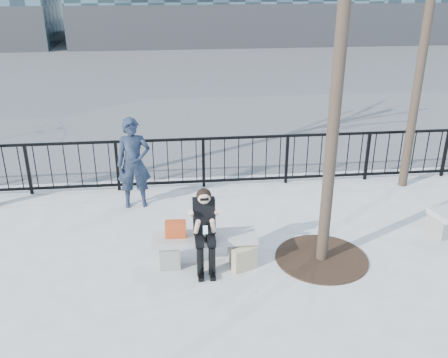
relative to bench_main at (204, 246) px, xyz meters
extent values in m
plane|color=#A4A39E|center=(0.00, 0.00, -0.30)|extent=(120.00, 120.00, 0.00)
cube|color=#474747|center=(0.00, 15.00, -0.30)|extent=(60.00, 23.00, 0.01)
cube|color=black|center=(0.00, 3.00, 0.78)|extent=(14.00, 0.05, 0.05)
cube|color=black|center=(0.00, 3.00, -0.18)|extent=(14.00, 0.05, 0.05)
cube|color=#2D2D30|center=(3.00, 21.96, 0.90)|extent=(18.00, 0.08, 2.40)
cylinder|color=black|center=(1.90, -0.10, 3.45)|extent=(0.18, 0.18, 7.50)
cylinder|color=black|center=(4.50, 2.60, 3.20)|extent=(0.18, 0.18, 7.00)
cylinder|color=black|center=(1.90, -0.10, -0.29)|extent=(1.50, 1.50, 0.02)
cube|color=slate|center=(-0.55, 0.00, -0.10)|extent=(0.32, 0.38, 0.40)
cube|color=slate|center=(0.55, 0.00, -0.10)|extent=(0.32, 0.38, 0.40)
cube|color=gray|center=(0.00, 0.00, 0.14)|extent=(1.65, 0.46, 0.09)
cube|color=slate|center=(4.24, 0.46, -0.08)|extent=(0.35, 0.42, 0.44)
cube|color=#B63C16|center=(-0.44, 0.02, 0.32)|extent=(0.33, 0.17, 0.27)
cube|color=beige|center=(0.61, -0.26, -0.11)|extent=(0.42, 0.29, 0.38)
imported|color=black|center=(-1.19, 2.22, 0.59)|extent=(0.69, 0.49, 1.79)
camera|label=1|loc=(-0.43, -6.84, 4.10)|focal=40.00mm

